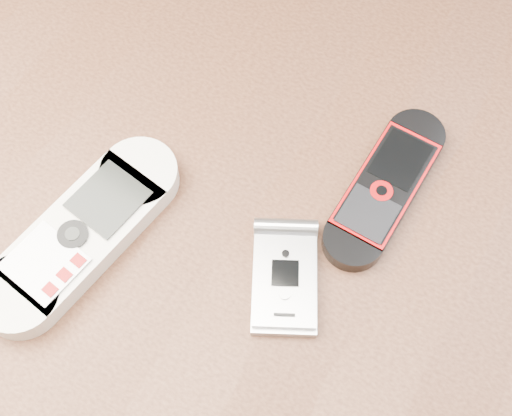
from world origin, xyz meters
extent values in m
plane|color=#472B19|center=(0.00, 0.00, 0.00)|extent=(4.00, 4.00, 0.00)
cube|color=black|center=(0.00, 0.00, 0.73)|extent=(1.20, 0.80, 0.03)
cube|color=black|center=(-0.54, 0.34, 0.36)|extent=(0.06, 0.06, 0.71)
cube|color=white|center=(-0.09, -0.08, 0.76)|extent=(0.09, 0.19, 0.02)
cube|color=black|center=(0.08, 0.06, 0.76)|extent=(0.05, 0.15, 0.01)
cube|color=#BCBCC1|center=(0.05, -0.04, 0.76)|extent=(0.08, 0.10, 0.01)
camera|label=1|loc=(0.12, -0.20, 1.23)|focal=50.00mm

